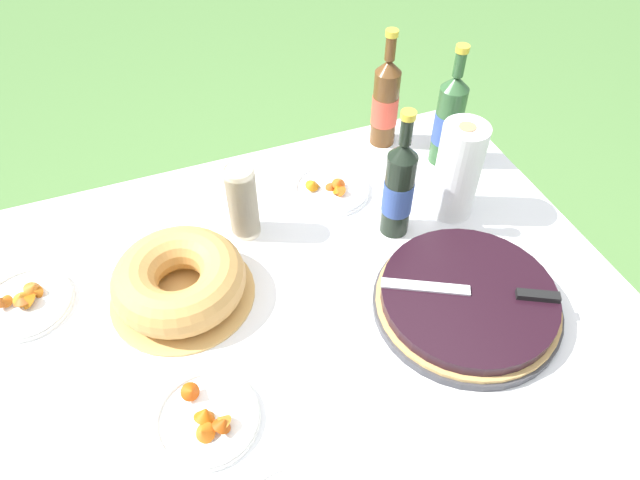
{
  "coord_description": "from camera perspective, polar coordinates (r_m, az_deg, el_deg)",
  "views": [
    {
      "loc": [
        -0.23,
        -0.72,
        1.74
      ],
      "look_at": [
        0.09,
        0.13,
        0.78
      ],
      "focal_mm": 32.0,
      "sensor_mm": 36.0,
      "label": 1
    }
  ],
  "objects": [
    {
      "name": "cider_bottle_amber",
      "position": [
        1.64,
        6.55,
        13.5
      ],
      "size": [
        0.07,
        0.07,
        0.34
      ],
      "color": "brown",
      "rests_on": "tablecloth"
    },
    {
      "name": "berry_tart",
      "position": [
        1.28,
        14.52,
        -5.84
      ],
      "size": [
        0.41,
        0.41,
        0.06
      ],
      "color": "#38383D",
      "rests_on": "tablecloth"
    },
    {
      "name": "cup_stack",
      "position": [
        1.36,
        -7.76,
        3.82
      ],
      "size": [
        0.07,
        0.07,
        0.2
      ],
      "color": "beige",
      "rests_on": "tablecloth"
    },
    {
      "name": "serving_knife",
      "position": [
        1.26,
        16.12,
        -4.96
      ],
      "size": [
        0.34,
        0.2,
        0.01
      ],
      "rotation": [
        0.0,
        0.0,
        2.66
      ],
      "color": "silver",
      "rests_on": "berry_tart"
    },
    {
      "name": "ground_plane",
      "position": [
        1.89,
        -1.25,
        -19.98
      ],
      "size": [
        16.0,
        16.0,
        0.0
      ],
      "primitive_type": "plane",
      "color": "#568442"
    },
    {
      "name": "garden_table",
      "position": [
        1.32,
        -1.71,
        -8.66
      ],
      "size": [
        1.44,
        1.14,
        0.71
      ],
      "color": "brown",
      "rests_on": "ground_plane"
    },
    {
      "name": "paper_towel_roll",
      "position": [
        1.43,
        13.61,
        6.74
      ],
      "size": [
        0.11,
        0.11,
        0.26
      ],
      "color": "white",
      "rests_on": "tablecloth"
    },
    {
      "name": "tablecloth",
      "position": [
        1.28,
        -1.76,
        -7.28
      ],
      "size": [
        1.45,
        1.15,
        0.1
      ],
      "color": "white",
      "rests_on": "garden_table"
    },
    {
      "name": "bundt_cake",
      "position": [
        1.28,
        -13.88,
        -3.97
      ],
      "size": [
        0.32,
        0.32,
        0.11
      ],
      "color": "tan",
      "rests_on": "tablecloth"
    },
    {
      "name": "juice_bottle_red",
      "position": [
        1.35,
        7.88,
        5.09
      ],
      "size": [
        0.07,
        0.07,
        0.34
      ],
      "color": "black",
      "rests_on": "tablecloth"
    },
    {
      "name": "cider_bottle_green",
      "position": [
        1.59,
        12.75,
        11.62
      ],
      "size": [
        0.08,
        0.08,
        0.35
      ],
      "color": "#2D562D",
      "rests_on": "tablecloth"
    },
    {
      "name": "snack_plate_far",
      "position": [
        1.42,
        -27.36,
        -5.5
      ],
      "size": [
        0.2,
        0.2,
        0.05
      ],
      "color": "white",
      "rests_on": "tablecloth"
    },
    {
      "name": "snack_plate_near",
      "position": [
        1.14,
        -11.21,
        -17.04
      ],
      "size": [
        0.2,
        0.2,
        0.06
      ],
      "color": "white",
      "rests_on": "tablecloth"
    },
    {
      "name": "snack_plate_left",
      "position": [
        1.52,
        1.12,
        5.17
      ],
      "size": [
        0.2,
        0.2,
        0.05
      ],
      "color": "white",
      "rests_on": "tablecloth"
    }
  ]
}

